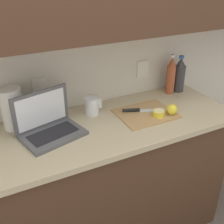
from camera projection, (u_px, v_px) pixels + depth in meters
wall_back at (63, 11)px, 1.50m from camera, size 5.20×0.38×2.60m
counter_unit at (85, 190)px, 1.83m from camera, size 1.91×0.61×0.94m
laptop at (48, 124)px, 1.55m from camera, size 0.38×0.30×0.24m
cutting_board at (146, 114)px, 1.77m from camera, size 0.35×0.29×0.01m
knife at (136, 110)px, 1.79m from camera, size 0.27×0.12×0.02m
lemon_half_cut at (159, 113)px, 1.73m from camera, size 0.07×0.07×0.04m
lemon_whole_beside at (172, 109)px, 1.75m from camera, size 0.07×0.07×0.07m
bottle_green_soda at (171, 76)px, 2.01m from camera, size 0.07×0.07×0.29m
bottle_oil_tall at (179, 75)px, 2.04m from camera, size 0.08×0.08×0.27m
measuring_cup at (92, 106)px, 1.76m from camera, size 0.11×0.09×0.11m
paper_towel_roll at (12, 109)px, 1.58m from camera, size 0.12×0.12×0.24m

